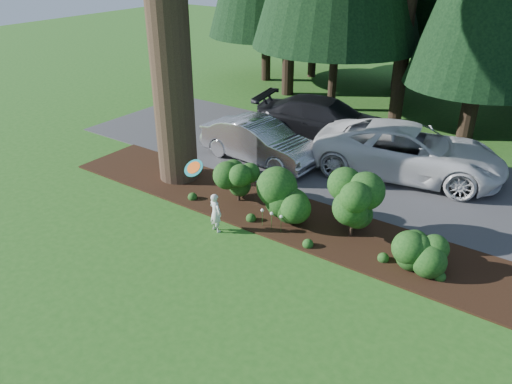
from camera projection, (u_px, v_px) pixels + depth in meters
ground at (224, 278)px, 11.53m from camera, size 80.00×80.00×0.00m
mulch_bed at (297, 220)px, 13.88m from camera, size 16.00×2.50×0.05m
driveway at (362, 169)px, 16.97m from camera, size 22.00×6.00×0.03m
shrub_row at (321, 204)px, 13.04m from camera, size 6.53×1.60×1.61m
lily_cluster at (272, 214)px, 13.20m from camera, size 0.69×0.09×0.57m
car_silver_wagon at (260, 141)px, 17.27m from camera, size 4.47×1.80×1.45m
car_white_suv at (409, 151)px, 16.16m from camera, size 6.44×3.89×1.67m
car_dark_suv at (326, 120)px, 19.04m from camera, size 5.78×3.11×1.59m
child at (216, 213)px, 13.16m from camera, size 0.45×0.34×1.10m
frisbee at (194, 168)px, 13.16m from camera, size 0.54×0.45×0.35m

